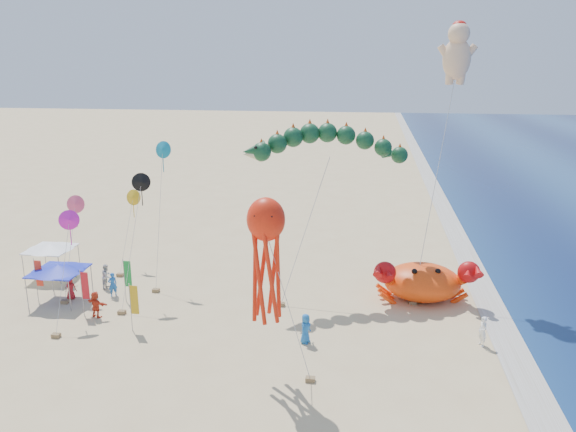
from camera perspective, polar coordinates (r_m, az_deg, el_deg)
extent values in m
plane|color=#D1B784|center=(37.67, 2.61, -10.51)|extent=(320.00, 320.00, 0.00)
plane|color=silver|center=(38.54, 21.00, -10.95)|extent=(320.00, 320.00, 0.00)
ellipsoid|color=#FF450D|center=(41.38, 13.46, -6.53)|extent=(6.05, 5.27, 2.59)
sphere|color=#B80B0D|center=(39.77, 9.51, -5.44)|extent=(1.54, 1.54, 1.54)
sphere|color=black|center=(40.05, 12.50, -5.45)|extent=(0.40, 0.40, 0.40)
sphere|color=#B80B0D|center=(40.35, 17.81, -5.68)|extent=(1.54, 1.54, 1.54)
sphere|color=black|center=(40.22, 14.83, -5.51)|extent=(0.40, 0.40, 0.40)
cone|color=#103B20|center=(41.11, -3.54, 7.15)|extent=(1.66, 1.23, 1.36)
cylinder|color=#B2B2B2|center=(39.63, 1.83, -1.36)|extent=(2.97, 4.26, 9.77)
cube|color=olive|center=(39.59, -0.70, -8.95)|extent=(0.50, 0.35, 0.25)
ellipsoid|color=#FFCC9B|center=(43.34, 16.76, 15.04)|extent=(1.99, 1.64, 2.93)
sphere|color=#FFCC9B|center=(43.20, 16.98, 17.30)|extent=(1.53, 1.53, 1.53)
ellipsoid|color=red|center=(43.32, 17.02, 18.01)|extent=(0.99, 0.99, 0.69)
cylinder|color=#B2B2B2|center=(41.27, 14.66, 2.81)|extent=(2.53, 5.73, 15.34)
cube|color=olive|center=(40.81, 12.58, -8.57)|extent=(0.50, 0.35, 0.25)
ellipsoid|color=red|center=(28.30, -2.26, -0.35)|extent=(1.97, 1.78, 2.27)
cylinder|color=#B2B2B2|center=(29.53, 0.07, -9.25)|extent=(2.43, 0.45, 7.97)
cube|color=olive|center=(31.12, 2.28, -16.25)|extent=(0.50, 0.35, 0.25)
cylinder|color=gray|center=(42.81, -25.01, -7.13)|extent=(0.06, 0.06, 2.20)
cylinder|color=gray|center=(41.21, -21.30, -7.58)|extent=(0.06, 0.06, 2.20)
cylinder|color=gray|center=(45.27, -22.87, -5.69)|extent=(0.06, 0.06, 2.20)
cylinder|color=gray|center=(43.75, -19.30, -6.05)|extent=(0.06, 0.06, 2.20)
cube|color=#1625C2|center=(42.84, -22.28, -5.18)|extent=(3.39, 3.39, 0.08)
cone|color=#1625C2|center=(42.76, -22.31, -4.87)|extent=(3.73, 3.73, 0.45)
cylinder|color=gray|center=(47.91, -25.30, -4.83)|extent=(0.06, 0.06, 2.20)
cylinder|color=gray|center=(46.36, -22.20, -5.13)|extent=(0.06, 0.06, 2.20)
cylinder|color=gray|center=(50.27, -23.46, -3.70)|extent=(0.06, 0.06, 2.20)
cylinder|color=gray|center=(48.78, -20.46, -3.95)|extent=(0.06, 0.06, 2.20)
cube|color=white|center=(47.95, -22.99, -3.11)|extent=(3.23, 3.23, 0.08)
cone|color=white|center=(47.88, -23.02, -2.83)|extent=(3.55, 3.55, 0.45)
cylinder|color=gray|center=(36.97, -15.69, -8.89)|extent=(0.05, 0.05, 3.20)
cube|color=gold|center=(36.66, -15.34, -8.22)|extent=(0.50, 0.04, 1.90)
cylinder|color=gray|center=(40.17, -20.20, -7.30)|extent=(0.05, 0.05, 3.20)
cube|color=red|center=(39.86, -19.91, -6.67)|extent=(0.50, 0.04, 1.90)
cylinder|color=gray|center=(43.63, -24.23, -5.92)|extent=(0.05, 0.05, 3.20)
cube|color=#FA341B|center=(43.31, -23.99, -5.34)|extent=(0.50, 0.04, 1.90)
cylinder|color=gray|center=(41.37, -16.27, -6.28)|extent=(0.05, 0.05, 3.20)
cube|color=green|center=(41.08, -15.97, -5.67)|extent=(0.50, 0.04, 1.90)
imported|color=red|center=(39.76, -18.95, -8.50)|extent=(1.76, 1.07, 1.81)
imported|color=blue|center=(34.49, 1.79, -11.35)|extent=(0.86, 1.05, 1.86)
imported|color=blue|center=(42.81, -17.39, -6.65)|extent=(0.77, 0.77, 1.80)
imported|color=#267248|center=(45.76, -21.29, -5.71)|extent=(1.05, 1.19, 1.60)
imported|color=white|center=(36.04, 19.15, -11.02)|extent=(0.64, 0.79, 1.87)
imported|color=#AB1B20|center=(43.32, -21.23, -6.85)|extent=(0.88, 0.66, 1.64)
imported|color=beige|center=(44.43, -17.95, -5.83)|extent=(0.71, 0.91, 1.87)
cone|color=gold|center=(47.72, -15.49, 1.83)|extent=(1.30, 0.51, 1.32)
cylinder|color=#B2B2B2|center=(47.03, -15.69, -1.96)|extent=(0.55, 3.04, 5.49)
cube|color=olive|center=(46.52, -15.90, -5.76)|extent=(0.50, 0.35, 0.25)
cone|color=black|center=(40.56, -14.70, 3.35)|extent=(1.30, 0.51, 1.32)
cylinder|color=#B2B2B2|center=(40.18, -14.80, -2.89)|extent=(0.55, 3.04, 8.10)
cube|color=olive|center=(40.25, -14.90, -9.08)|extent=(0.50, 0.35, 0.25)
cone|color=#E34B72|center=(42.90, -20.82, 1.12)|extent=(1.30, 0.51, 1.32)
cylinder|color=#B2B2B2|center=(42.41, -21.07, -3.69)|extent=(0.55, 3.04, 6.38)
cube|color=olive|center=(42.20, -21.34, -8.48)|extent=(0.50, 0.35, 0.25)
cone|color=#DD18C0|center=(38.97, -21.36, -0.38)|extent=(1.30, 0.51, 1.32)
cylinder|color=#B2B2B2|center=(38.59, -21.64, -5.66)|extent=(0.55, 3.04, 6.33)
cube|color=olive|center=(38.50, -21.95, -10.89)|extent=(0.50, 0.35, 0.25)
cone|color=#0E7B9D|center=(43.30, -12.64, 6.60)|extent=(1.30, 0.51, 1.32)
cylinder|color=#B2B2B2|center=(42.88, -12.64, -0.36)|extent=(0.55, 3.04, 9.87)
cube|color=olive|center=(43.07, -12.64, -7.27)|extent=(0.50, 0.35, 0.25)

